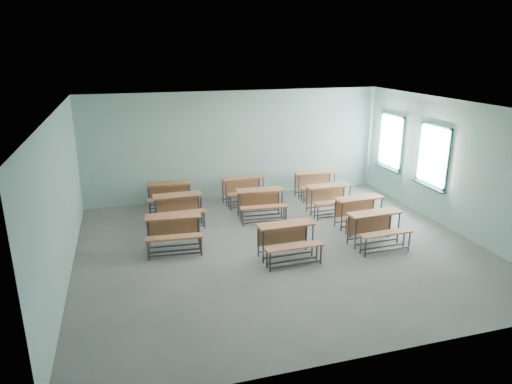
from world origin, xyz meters
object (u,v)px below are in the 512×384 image
desk_unit_r3c2 (316,181)px  desk_unit_r3c0 (169,192)px  desk_unit_r2c2 (330,195)px  desk_unit_r3c1 (244,186)px  desk_unit_r1c0 (174,228)px  desk_unit_r1c2 (361,208)px  desk_unit_r0c1 (288,236)px  desk_unit_r2c0 (179,205)px  desk_unit_r0c2 (377,224)px  desk_unit_r2c1 (261,200)px

desk_unit_r3c2 → desk_unit_r3c0: bearing=-179.5°
desk_unit_r2c2 → desk_unit_r3c0: bearing=160.2°
desk_unit_r3c1 → desk_unit_r3c2: (2.24, -0.06, 0.00)m
desk_unit_r1c0 → desk_unit_r1c2: 4.69m
desk_unit_r3c1 → desk_unit_r3c2: bearing=-4.8°
desk_unit_r3c1 → desk_unit_r1c2: bearing=-51.7°
desk_unit_r0c1 → desk_unit_r3c2: (2.30, 3.75, 0.00)m
desk_unit_r1c0 → desk_unit_r3c0: same height
desk_unit_r3c0 → desk_unit_r2c0: bearing=-83.2°
desk_unit_r3c1 → desk_unit_r2c2: bearing=-38.6°
desk_unit_r2c0 → desk_unit_r3c2: bearing=12.6°
desk_unit_r2c2 → desk_unit_r0c2: bearing=-87.9°
desk_unit_r0c2 → desk_unit_r1c2: 1.10m
desk_unit_r2c1 → desk_unit_r0c2: bearing=-45.6°
desk_unit_r3c0 → desk_unit_r3c1: (2.16, -0.04, 0.00)m
desk_unit_r2c1 → desk_unit_r3c2: size_ratio=1.03×
desk_unit_r3c0 → desk_unit_r1c0: bearing=-92.7°
desk_unit_r1c2 → desk_unit_r3c1: bearing=128.0°
desk_unit_r1c0 → desk_unit_r1c2: (4.69, -0.01, 0.00)m
desk_unit_r0c1 → desk_unit_r2c1: bearing=84.6°
desk_unit_r1c0 → desk_unit_r2c1: 2.79m
desk_unit_r2c0 → desk_unit_r3c1: 2.33m
desk_unit_r0c2 → desk_unit_r2c1: (-2.04, 2.43, 0.00)m
desk_unit_r1c0 → desk_unit_r3c0: (0.19, 2.66, 0.00)m
desk_unit_r2c1 → desk_unit_r2c2: bearing=-0.3°
desk_unit_r3c0 → desk_unit_r3c2: (4.40, -0.09, 0.00)m
desk_unit_r2c0 → desk_unit_r0c1: bearing=-54.7°
desk_unit_r0c2 → desk_unit_r3c2: bearing=85.6°
desk_unit_r2c0 → desk_unit_r3c0: size_ratio=1.00×
desk_unit_r1c2 → desk_unit_r2c0: size_ratio=1.03×
desk_unit_r1c2 → desk_unit_r2c1: same height
desk_unit_r0c1 → desk_unit_r1c0: same height
desk_unit_r0c1 → desk_unit_r2c2: size_ratio=1.02×
desk_unit_r3c0 → desk_unit_r1c2: bearing=-29.3°
desk_unit_r3c0 → desk_unit_r3c1: bearing=0.4°
desk_unit_r0c1 → desk_unit_r2c0: 3.34m
desk_unit_r3c1 → desk_unit_r3c2: same height
desk_unit_r2c1 → desk_unit_r3c1: (-0.11, 1.29, 0.00)m
desk_unit_r3c2 → desk_unit_r2c2: bearing=-96.2°
desk_unit_r2c0 → desk_unit_r3c0: bearing=94.2°
desk_unit_r1c0 → desk_unit_r0c1: bearing=-22.4°
desk_unit_r1c0 → desk_unit_r2c0: (0.30, 1.50, 0.00)m
desk_unit_r0c1 → desk_unit_r2c1: same height
desk_unit_r2c0 → desk_unit_r2c2: size_ratio=1.01×
desk_unit_r3c2 → desk_unit_r0c2: bearing=-89.8°
desk_unit_r0c1 → desk_unit_r2c1: 2.52m
desk_unit_r2c0 → desk_unit_r3c1: same height
desk_unit_r2c0 → desk_unit_r3c0: same height
desk_unit_r0c1 → desk_unit_r2c1: (0.16, 2.51, 0.00)m
desk_unit_r0c2 → desk_unit_r3c0: size_ratio=1.02×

